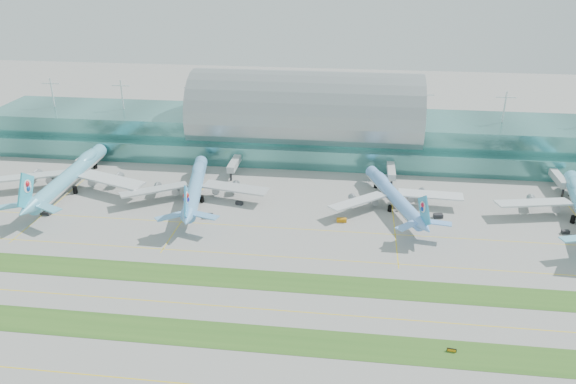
# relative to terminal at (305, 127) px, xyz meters

# --- Properties ---
(ground) EXTENTS (700.00, 700.00, 0.00)m
(ground) POSITION_rel_terminal_xyz_m (-0.01, -128.79, -14.23)
(ground) COLOR gray
(ground) RESTS_ON ground
(terminal) EXTENTS (340.00, 69.10, 36.00)m
(terminal) POSITION_rel_terminal_xyz_m (0.00, 0.00, 0.00)
(terminal) COLOR #3D7A75
(terminal) RESTS_ON ground
(grass_strip_near) EXTENTS (420.00, 12.00, 0.08)m
(grass_strip_near) POSITION_rel_terminal_xyz_m (-0.01, -156.79, -14.19)
(grass_strip_near) COLOR #2D591E
(grass_strip_near) RESTS_ON ground
(grass_strip_far) EXTENTS (420.00, 12.00, 0.08)m
(grass_strip_far) POSITION_rel_terminal_xyz_m (-0.01, -126.79, -14.19)
(grass_strip_far) COLOR #2D591E
(grass_strip_far) RESTS_ON ground
(taxiline_b) EXTENTS (420.00, 0.35, 0.01)m
(taxiline_b) POSITION_rel_terminal_xyz_m (-0.01, -142.79, -14.22)
(taxiline_b) COLOR yellow
(taxiline_b) RESTS_ON ground
(taxiline_c) EXTENTS (420.00, 0.35, 0.01)m
(taxiline_c) POSITION_rel_terminal_xyz_m (-0.01, -110.79, -14.22)
(taxiline_c) COLOR yellow
(taxiline_c) RESTS_ON ground
(taxiline_d) EXTENTS (420.00, 0.35, 0.01)m
(taxiline_d) POSITION_rel_terminal_xyz_m (-0.01, -88.79, -14.22)
(taxiline_d) COLOR yellow
(taxiline_d) RESTS_ON ground
(airliner_a) EXTENTS (73.26, 83.12, 22.89)m
(airliner_a) POSITION_rel_terminal_xyz_m (-100.84, -62.28, -7.17)
(airliner_a) COLOR #5DB1CE
(airliner_a) RESTS_ON ground
(airliner_b) EXTENTS (63.79, 73.24, 20.25)m
(airliner_b) POSITION_rel_terminal_xyz_m (-41.92, -65.38, -7.98)
(airliner_b) COLOR #63A3DA
(airliner_b) RESTS_ON ground
(airliner_c) EXTENTS (56.68, 65.89, 18.69)m
(airliner_c) POSITION_rel_terminal_xyz_m (43.59, -63.57, -8.46)
(airliner_c) COLOR #6FAAF6
(airliner_c) RESTS_ON ground
(gse_b) EXTENTS (4.40, 2.60, 1.59)m
(gse_b) POSITION_rel_terminal_xyz_m (-99.40, -89.07, -13.43)
(gse_b) COLOR black
(gse_b) RESTS_ON ground
(gse_c) EXTENTS (3.70, 2.46, 1.68)m
(gse_c) POSITION_rel_terminal_xyz_m (-31.62, -83.45, -13.39)
(gse_c) COLOR black
(gse_c) RESTS_ON ground
(gse_d) EXTENTS (3.50, 2.69, 1.44)m
(gse_d) POSITION_rel_terminal_xyz_m (-21.70, -69.53, -13.51)
(gse_d) COLOR black
(gse_d) RESTS_ON ground
(gse_e) EXTENTS (4.14, 2.09, 1.50)m
(gse_e) POSITION_rel_terminal_xyz_m (22.66, -80.45, -13.48)
(gse_e) COLOR #C5780B
(gse_e) RESTS_ON ground
(gse_f) EXTENTS (4.05, 2.74, 1.64)m
(gse_f) POSITION_rel_terminal_xyz_m (61.82, -71.79, -13.41)
(gse_f) COLOR black
(gse_f) RESTS_ON ground
(gse_g) EXTENTS (3.21, 2.17, 1.41)m
(gse_g) POSITION_rel_terminal_xyz_m (109.23, -79.76, -13.52)
(gse_g) COLOR black
(gse_g) RESTS_ON ground
(taxiway_sign_east) EXTENTS (2.64, 0.64, 1.11)m
(taxiway_sign_east) POSITION_rel_terminal_xyz_m (55.74, -155.80, -13.68)
(taxiway_sign_east) COLOR black
(taxiway_sign_east) RESTS_ON ground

